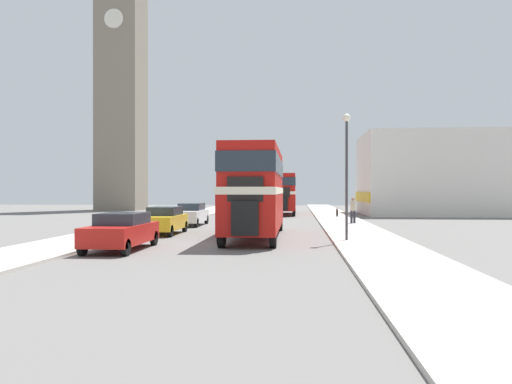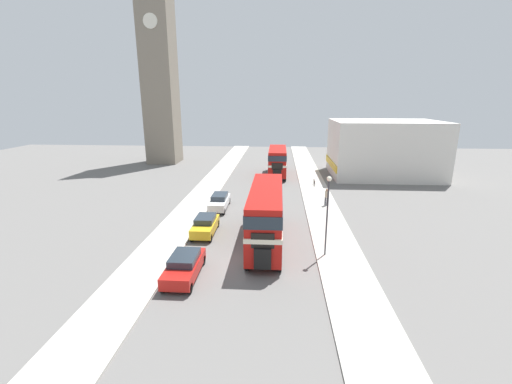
{
  "view_description": "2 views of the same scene",
  "coord_description": "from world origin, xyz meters",
  "views": [
    {
      "loc": [
        3.35,
        -21.8,
        2.42
      ],
      "look_at": [
        1.26,
        3.72,
        2.34
      ],
      "focal_mm": 35.0,
      "sensor_mm": 36.0,
      "label": 1
    },
    {
      "loc": [
        2.19,
        -21.57,
        11.13
      ],
      "look_at": [
        0.0,
        10.7,
        2.27
      ],
      "focal_mm": 24.0,
      "sensor_mm": 36.0,
      "label": 2
    }
  ],
  "objects": [
    {
      "name": "bicycle_on_pavement",
      "position": [
        6.9,
        22.57,
        0.48
      ],
      "size": [
        0.05,
        1.76,
        0.78
      ],
      "color": "black",
      "rests_on": "sidewalk_right"
    },
    {
      "name": "bus_distant",
      "position": [
        1.98,
        28.53,
        2.41
      ],
      "size": [
        2.54,
        9.28,
        4.05
      ],
      "color": "#B2140F",
      "rests_on": "ground_plane"
    },
    {
      "name": "street_lamp",
      "position": [
        5.66,
        1.6,
        3.96
      ],
      "size": [
        0.36,
        0.36,
        5.86
      ],
      "color": "#38383D",
      "rests_on": "sidewalk_right"
    },
    {
      "name": "car_parked_near",
      "position": [
        -3.75,
        -2.06,
        0.78
      ],
      "size": [
        1.85,
        4.56,
        1.51
      ],
      "color": "red",
      "rests_on": "ground_plane"
    },
    {
      "name": "double_decker_bus",
      "position": [
        1.26,
        3.7,
        2.66
      ],
      "size": [
        2.49,
        11.07,
        4.48
      ],
      "color": "#B2140F",
      "rests_on": "ground_plane"
    },
    {
      "name": "sidewalk_right",
      "position": [
        6.75,
        0.0,
        0.06
      ],
      "size": [
        3.5,
        120.0,
        0.12
      ],
      "color": "#B7B2A8",
      "rests_on": "ground_plane"
    },
    {
      "name": "pedestrian_walking",
      "position": [
        7.3,
        13.67,
        1.15
      ],
      "size": [
        0.37,
        0.37,
        1.83
      ],
      "color": "#282833",
      "rests_on": "sidewalk_right"
    },
    {
      "name": "shop_building_block",
      "position": [
        17.54,
        29.55,
        4.03
      ],
      "size": [
        15.12,
        11.2,
        8.06
      ],
      "color": "silver",
      "rests_on": "ground_plane"
    },
    {
      "name": "ground_plane",
      "position": [
        0.0,
        0.0,
        0.0
      ],
      "size": [
        120.0,
        120.0,
        0.0
      ],
      "primitive_type": "plane",
      "color": "slate"
    },
    {
      "name": "car_parked_far",
      "position": [
        -3.9,
        12.12,
        0.79
      ],
      "size": [
        1.65,
        4.55,
        1.54
      ],
      "color": "white",
      "rests_on": "ground_plane"
    },
    {
      "name": "sidewalk_left",
      "position": [
        -6.75,
        0.0,
        0.06
      ],
      "size": [
        3.5,
        120.0,
        0.12
      ],
      "color": "#B7B2A8",
      "rests_on": "ground_plane"
    },
    {
      "name": "church_tower",
      "position": [
        -18.34,
        38.47,
        19.84
      ],
      "size": [
        5.39,
        5.39,
        38.89
      ],
      "color": "gray",
      "rests_on": "ground_plane"
    },
    {
      "name": "car_parked_mid",
      "position": [
        -3.95,
        5.26,
        0.78
      ],
      "size": [
        1.72,
        4.24,
        1.52
      ],
      "color": "gold",
      "rests_on": "ground_plane"
    }
  ]
}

